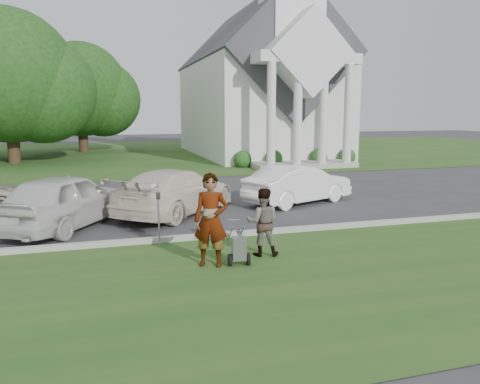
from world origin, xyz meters
name	(u,v)px	position (x,y,z in m)	size (l,w,h in m)	color
ground	(213,245)	(0.00, 0.00, 0.00)	(120.00, 120.00, 0.00)	#333335
grass_strip	(250,287)	(0.00, -3.00, 0.01)	(80.00, 7.00, 0.01)	#204D1A
church_lawn	(136,154)	(0.00, 27.00, 0.01)	(80.00, 30.00, 0.01)	#204D1A
curb	(209,236)	(0.00, 0.55, 0.07)	(80.00, 0.18, 0.15)	#9E9E93
church	(259,76)	(9.00, 23.11, 5.94)	(9.19, 19.00, 24.10)	white
tree_left	(8,82)	(-8.01, 21.99, 5.11)	(10.63, 8.40, 9.71)	#332316
tree_back	(81,94)	(-4.01, 29.99, 4.73)	(9.61, 7.60, 8.89)	#332316
striping_cart	(239,249)	(0.16, -1.74, 0.37)	(0.49, 0.95, 0.85)	black
person_left	(211,221)	(-0.42, -1.60, 1.00)	(0.73, 0.48, 2.00)	#999999
person_right	(262,223)	(0.88, -1.20, 0.78)	(0.76, 0.59, 1.56)	#999999
parking_meter_near	(159,212)	(-1.31, 0.25, 0.86)	(0.10, 0.09, 1.37)	gray
car_b	(66,200)	(-3.63, 2.94, 0.79)	(1.87, 4.66, 1.59)	silver
car_c	(176,191)	(-0.33, 3.90, 0.73)	(2.06, 5.06, 1.47)	#EFE1CB
car_d	(298,184)	(4.20, 4.38, 0.70)	(1.49, 4.26, 1.40)	white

